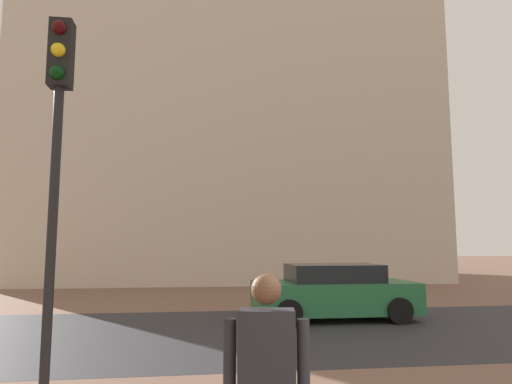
# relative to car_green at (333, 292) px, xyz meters

# --- Properties ---
(ground_plane) EXTENTS (120.00, 120.00, 0.00)m
(ground_plane) POSITION_rel_car_green_xyz_m (-1.68, 0.65, -0.69)
(ground_plane) COLOR brown
(street_asphalt_strip) EXTENTS (120.00, 6.49, 0.00)m
(street_asphalt_strip) POSITION_rel_car_green_xyz_m (-1.68, -1.43, -0.69)
(street_asphalt_strip) COLOR #2D2D33
(street_asphalt_strip) RESTS_ON ground_plane
(landmark_building) EXTENTS (22.39, 13.74, 35.76)m
(landmark_building) POSITION_rel_car_green_xyz_m (-1.75, 16.10, 10.32)
(landmark_building) COLOR beige
(landmark_building) RESTS_ON ground_plane
(car_green) EXTENTS (4.20, 2.11, 1.42)m
(car_green) POSITION_rel_car_green_xyz_m (0.00, 0.00, 0.00)
(car_green) COLOR #287042
(car_green) RESTS_ON ground_plane
(traffic_light_pole) EXTENTS (0.28, 0.34, 4.86)m
(traffic_light_pole) POSITION_rel_car_green_xyz_m (-5.39, -5.87, 2.69)
(traffic_light_pole) COLOR black
(traffic_light_pole) RESTS_ON ground_plane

